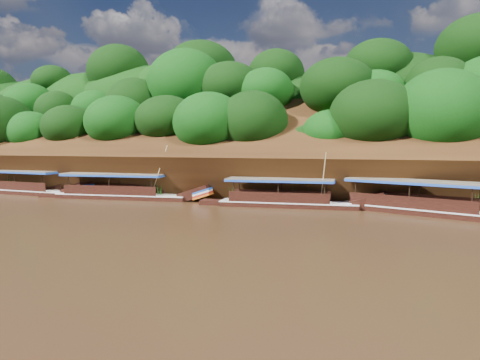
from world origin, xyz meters
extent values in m
plane|color=black|center=(0.00, 0.00, 0.00)|extent=(160.00, 160.00, 0.00)
cube|color=black|center=(0.00, 16.00, 3.50)|extent=(120.00, 16.12, 13.64)
cube|color=black|center=(0.00, 26.00, 0.00)|extent=(120.00, 24.00, 12.00)
ellipsoid|color=#123B09|center=(-30.00, 22.00, 9.00)|extent=(20.00, 10.00, 8.00)
ellipsoid|color=#123B09|center=(-6.00, 15.00, 3.50)|extent=(18.00, 8.00, 6.40)
ellipsoid|color=#123B09|center=(0.00, 23.00, 9.20)|extent=(24.00, 11.00, 8.40)
cube|color=black|center=(9.36, 6.94, 0.00)|extent=(12.12, 6.58, 0.86)
cube|color=silver|center=(9.36, 6.94, 0.41)|extent=(12.14, 6.64, 0.10)
cube|color=brown|center=(8.65, 7.23, 2.30)|extent=(9.78, 5.87, 0.11)
cube|color=#1B48B5|center=(8.65, 7.23, 2.19)|extent=(9.78, 5.87, 0.17)
cube|color=black|center=(-0.46, 7.78, 0.00)|extent=(10.78, 2.68, 0.80)
cube|color=silver|center=(-0.46, 7.78, 0.38)|extent=(10.79, 2.74, 0.09)
cube|color=black|center=(5.53, 8.19, 0.62)|extent=(2.63, 1.64, 1.50)
cube|color=#1B48B5|center=(6.20, 8.23, 0.89)|extent=(1.41, 1.61, 0.55)
cube|color=red|center=(6.20, 8.23, 0.59)|extent=(1.41, 1.61, 0.55)
cube|color=brown|center=(-1.12, 7.73, 2.14)|extent=(8.49, 2.82, 0.11)
cube|color=#1B48B5|center=(-1.12, 7.73, 2.04)|extent=(8.49, 2.82, 0.16)
cylinder|color=tan|center=(2.24, 7.43, 2.34)|extent=(0.50, 0.42, 3.86)
cube|color=black|center=(-15.55, 8.31, 0.00)|extent=(12.17, 3.00, 0.82)
cube|color=silver|center=(-15.55, 8.31, 0.39)|extent=(12.18, 3.06, 0.09)
cube|color=black|center=(-8.80, 8.87, 0.64)|extent=(2.95, 1.73, 1.62)
cube|color=#1B48B5|center=(-8.05, 8.93, 0.91)|extent=(1.60, 1.68, 0.60)
cube|color=red|center=(-8.05, 8.93, 0.60)|extent=(1.60, 1.68, 0.60)
cube|color=brown|center=(-16.30, 8.25, 2.20)|extent=(9.59, 3.08, 0.11)
cube|color=#1B48B5|center=(-16.30, 8.25, 2.09)|extent=(9.59, 3.08, 0.16)
cylinder|color=tan|center=(-11.90, 8.43, 2.64)|extent=(1.02, 1.24, 4.22)
cube|color=black|center=(-26.25, 8.82, 0.00)|extent=(10.96, 3.16, 0.84)
cube|color=silver|center=(-26.25, 8.82, 0.40)|extent=(10.97, 3.22, 0.09)
cube|color=black|center=(-20.20, 8.19, 0.65)|extent=(2.72, 1.80, 1.55)
cube|color=#1B48B5|center=(-19.53, 8.12, 0.93)|extent=(1.49, 1.73, 0.56)
cube|color=red|center=(-19.53, 8.12, 0.61)|extent=(1.49, 1.73, 0.56)
cube|color=brown|center=(-26.92, 8.89, 2.25)|extent=(8.66, 3.22, 0.11)
cube|color=#1B48B5|center=(-26.92, 8.89, 2.13)|extent=(8.66, 3.22, 0.17)
cube|color=black|center=(-30.30, 10.54, 0.67)|extent=(2.81, 1.91, 1.58)
cube|color=#1B48B5|center=(-29.62, 10.63, 0.95)|extent=(1.57, 1.80, 0.57)
cube|color=red|center=(-29.62, 10.63, 0.63)|extent=(1.57, 1.80, 0.57)
cone|color=#205D17|center=(-28.25, 9.37, 0.88)|extent=(1.50, 1.50, 1.75)
cone|color=#205D17|center=(-19.09, 9.58, 0.89)|extent=(1.50, 1.50, 1.78)
cone|color=#205D17|center=(-12.79, 9.38, 0.82)|extent=(1.50, 1.50, 1.64)
cone|color=#205D17|center=(-5.32, 8.97, 0.65)|extent=(1.50, 1.50, 1.30)
cone|color=#205D17|center=(0.26, 9.38, 0.81)|extent=(1.50, 1.50, 1.62)
cone|color=#205D17|center=(7.30, 9.87, 0.93)|extent=(1.50, 1.50, 1.85)
cone|color=#205D17|center=(12.67, 9.34, 0.71)|extent=(1.50, 1.50, 1.41)
camera|label=1|loc=(7.02, -27.58, 5.04)|focal=35.00mm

